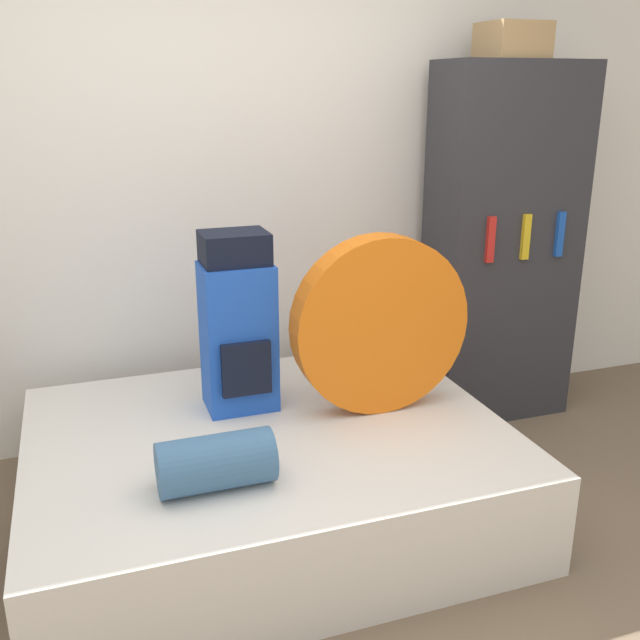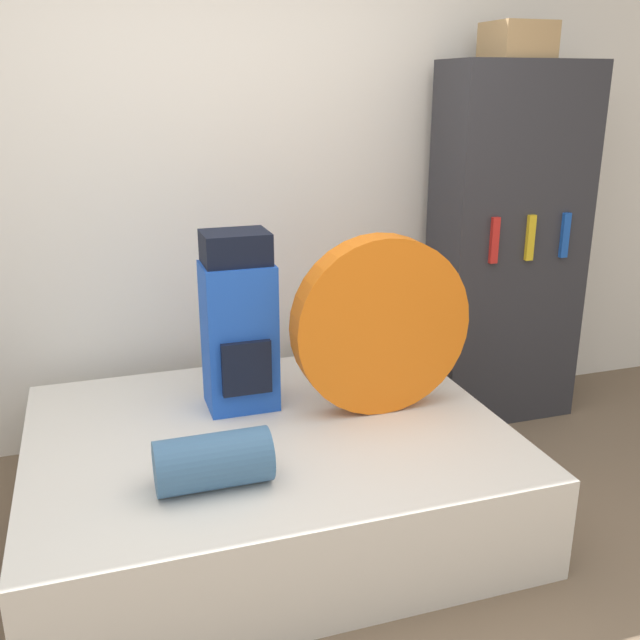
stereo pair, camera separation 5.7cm
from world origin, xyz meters
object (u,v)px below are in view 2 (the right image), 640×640
at_px(tent_bag, 381,325).
at_px(bookshelf, 507,248).
at_px(backpack, 239,325).
at_px(cardboard_box, 518,40).
at_px(sleeping_roll, 213,461).

height_order(tent_bag, bookshelf, bookshelf).
distance_m(tent_bag, bookshelf, 1.15).
xyz_separation_m(tent_bag, bookshelf, (0.98, 0.60, 0.14)).
bearing_deg(backpack, cardboard_box, 13.64).
distance_m(tent_bag, sleeping_roll, 0.95).
relative_size(sleeping_roll, cardboard_box, 1.41).
height_order(sleeping_roll, cardboard_box, cardboard_box).
bearing_deg(tent_bag, backpack, 158.82).
bearing_deg(sleeping_roll, tent_bag, 27.45).
bearing_deg(bookshelf, cardboard_box, -160.13).
relative_size(backpack, tent_bag, 1.01).
bearing_deg(backpack, sleeping_roll, -110.29).
height_order(backpack, bookshelf, bookshelf).
distance_m(tent_bag, cardboard_box, 1.60).
height_order(bookshelf, cardboard_box, cardboard_box).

